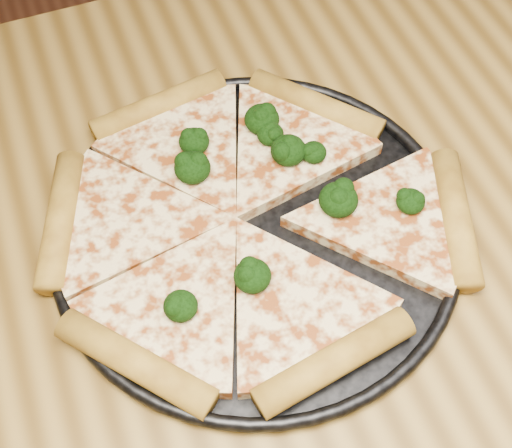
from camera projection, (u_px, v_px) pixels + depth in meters
name	position (u px, v px, depth m)	size (l,w,h in m)	color
dining_table	(274.00, 335.00, 0.73)	(1.20, 0.90, 0.75)	brown
pizza_pan	(256.00, 229.00, 0.68)	(0.39, 0.39, 0.02)	black
pizza	(244.00, 219.00, 0.67)	(0.43, 0.38, 0.03)	beige
broccoli_florets	(267.00, 181.00, 0.68)	(0.26, 0.20, 0.03)	black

